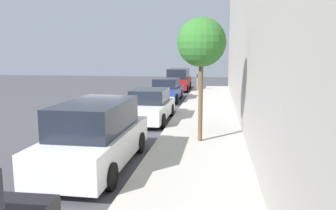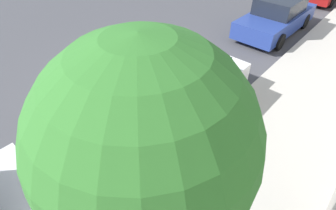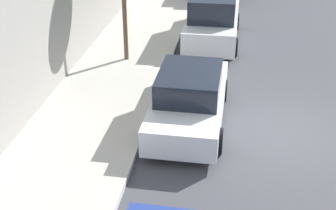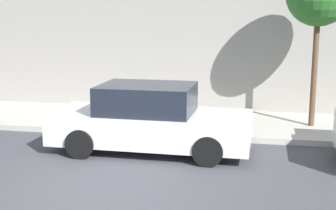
{
  "view_description": "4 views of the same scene",
  "coord_description": "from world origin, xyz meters",
  "px_view_note": "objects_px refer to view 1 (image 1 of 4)",
  "views": [
    {
      "loc": [
        5.6,
        -15.4,
        3.24
      ],
      "look_at": [
        3.51,
        -1.42,
        1.0
      ],
      "focal_mm": 35.0,
      "sensor_mm": 36.0,
      "label": 1
    },
    {
      "loc": [
        6.05,
        -4.9,
        5.04
      ],
      "look_at": [
        2.84,
        -1.24,
        1.0
      ],
      "focal_mm": 28.0,
      "sensor_mm": 36.0,
      "label": 2
    },
    {
      "loc": [
        1.37,
        10.84,
        6.39
      ],
      "look_at": [
        2.87,
        0.8,
        1.0
      ],
      "focal_mm": 50.0,
      "sensor_mm": 36.0,
      "label": 3
    },
    {
      "loc": [
        -7.68,
        -2.6,
        3.14
      ],
      "look_at": [
        2.88,
        -0.51,
        1.0
      ],
      "focal_mm": 50.0,
      "sensor_mm": 36.0,
      "label": 4
    }
  ],
  "objects_px": {
    "parked_minivan_second": "(96,136)",
    "parking_meter_far": "(197,80)",
    "parked_sedan_third": "(150,106)",
    "parked_sedan_fourth": "(166,90)",
    "street_tree": "(201,43)",
    "parked_minivan_fifth": "(178,80)"
  },
  "relations": [
    {
      "from": "parked_minivan_second",
      "to": "parked_sedan_fourth",
      "type": "distance_m",
      "value": 13.44
    },
    {
      "from": "parked_minivan_second",
      "to": "street_tree",
      "type": "height_order",
      "value": "street_tree"
    },
    {
      "from": "parked_minivan_second",
      "to": "parking_meter_far",
      "type": "xyz_separation_m",
      "value": [
        1.72,
        19.25,
        0.08
      ]
    },
    {
      "from": "parked_sedan_third",
      "to": "parked_minivan_second",
      "type": "bearing_deg",
      "value": -91.77
    },
    {
      "from": "parked_minivan_second",
      "to": "parked_minivan_fifth",
      "type": "distance_m",
      "value": 20.12
    },
    {
      "from": "parked_minivan_second",
      "to": "street_tree",
      "type": "relative_size",
      "value": 1.14
    },
    {
      "from": "parked_minivan_second",
      "to": "parked_sedan_third",
      "type": "height_order",
      "value": "parked_minivan_second"
    },
    {
      "from": "parked_minivan_fifth",
      "to": "street_tree",
      "type": "relative_size",
      "value": 1.14
    },
    {
      "from": "parked_minivan_second",
      "to": "street_tree",
      "type": "distance_m",
      "value": 4.74
    },
    {
      "from": "parked_sedan_fourth",
      "to": "parked_minivan_fifth",
      "type": "relative_size",
      "value": 0.92
    },
    {
      "from": "parked_sedan_third",
      "to": "street_tree",
      "type": "relative_size",
      "value": 1.05
    },
    {
      "from": "parked_sedan_third",
      "to": "parked_sedan_fourth",
      "type": "bearing_deg",
      "value": 92.11
    },
    {
      "from": "parked_sedan_fourth",
      "to": "parking_meter_far",
      "type": "distance_m",
      "value": 6.08
    },
    {
      "from": "parked_minivan_second",
      "to": "parking_meter_far",
      "type": "bearing_deg",
      "value": 84.9
    },
    {
      "from": "parked_sedan_fourth",
      "to": "parked_minivan_fifth",
      "type": "distance_m",
      "value": 6.69
    },
    {
      "from": "parked_sedan_third",
      "to": "parked_minivan_fifth",
      "type": "height_order",
      "value": "parked_minivan_fifth"
    },
    {
      "from": "parked_minivan_second",
      "to": "parked_sedan_fourth",
      "type": "xyz_separation_m",
      "value": [
        -0.05,
        13.44,
        -0.2
      ]
    },
    {
      "from": "parking_meter_far",
      "to": "street_tree",
      "type": "xyz_separation_m",
      "value": [
        1.1,
        -16.52,
        2.58
      ]
    },
    {
      "from": "parked_sedan_third",
      "to": "parked_sedan_fourth",
      "type": "height_order",
      "value": "same"
    },
    {
      "from": "parked_sedan_fourth",
      "to": "street_tree",
      "type": "height_order",
      "value": "street_tree"
    },
    {
      "from": "parking_meter_far",
      "to": "parked_minivan_fifth",
      "type": "bearing_deg",
      "value": 153.04
    },
    {
      "from": "parked_sedan_fourth",
      "to": "parking_meter_far",
      "type": "bearing_deg",
      "value": 73.08
    }
  ]
}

